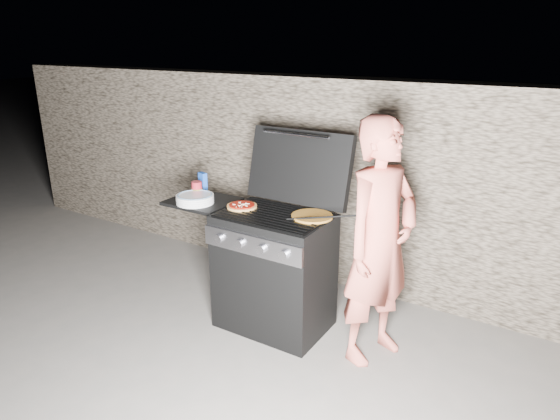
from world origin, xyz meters
The scene contains 10 objects.
ground centered at (0.00, 0.00, 0.00)m, with size 50.00×50.00×0.00m, color #6A635C.
stone_wall centered at (0.00, 1.05, 0.90)m, with size 8.00×0.35×1.80m, color #766756.
gas_grill centered at (-0.25, 0.00, 0.46)m, with size 1.34×0.79×0.91m, color black, non-canonical shape.
pizza_topped centered at (-0.28, 0.00, 0.92)m, with size 0.23×0.23×0.03m, color #B38042, non-canonical shape.
pizza_plain centered at (0.26, 0.08, 0.92)m, with size 0.29×0.29×0.02m, color #C27C27.
sauce_jar centered at (-0.75, 0.04, 0.97)m, with size 0.08×0.08×0.13m, color maroon.
blue_carton centered at (-0.82, 0.19, 0.98)m, with size 0.07×0.04×0.16m, color blue.
plate_stack centered at (-0.66, -0.09, 0.94)m, with size 0.29×0.29×0.07m, color white.
person centered at (0.78, 0.06, 0.84)m, with size 0.61×0.40×1.67m, color #C3594B.
tongs centered at (0.37, 0.00, 0.96)m, with size 0.01×0.01×0.49m, color black.
Camera 1 is at (1.82, -2.85, 2.12)m, focal length 32.00 mm.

